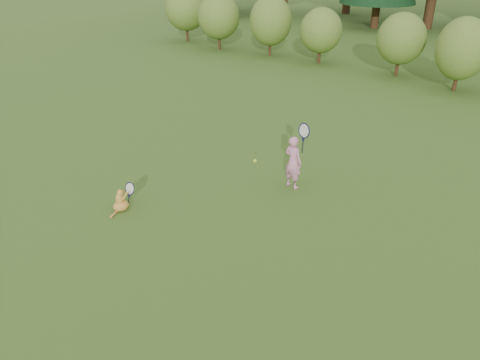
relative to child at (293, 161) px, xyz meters
The scene contains 5 objects.
ground 2.47m from the child, 102.30° to the right, with size 100.00×100.00×0.00m, color #2C4D15.
shrub_row 10.71m from the child, 92.73° to the left, with size 28.00×3.00×2.80m, color #4E6720, non-canonical shape.
child is the anchor object (origin of this frame).
cat 3.75m from the child, 127.50° to the right, with size 0.33×0.66×0.63m.
tennis_ball 1.25m from the child, 100.10° to the right, with size 0.07×0.07×0.07m.
Camera 1 is at (5.15, -5.78, 4.90)m, focal length 35.00 mm.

